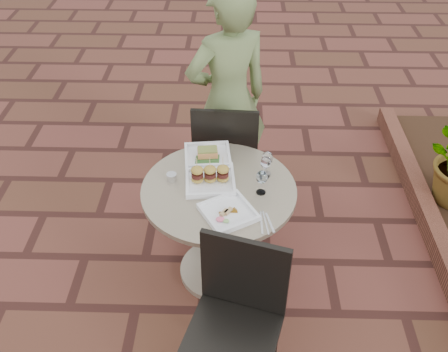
{
  "coord_description": "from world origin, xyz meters",
  "views": [
    {
      "loc": [
        0.19,
        -2.29,
        2.59
      ],
      "look_at": [
        0.13,
        -0.1,
        0.82
      ],
      "focal_mm": 40.0,
      "sensor_mm": 36.0,
      "label": 1
    }
  ],
  "objects_px": {
    "chair_far": "(226,150)",
    "chair_near": "(238,309)",
    "cafe_table": "(219,219)",
    "plate_sliders": "(210,177)",
    "diner": "(228,101)",
    "plate_tuna": "(228,212)",
    "plate_salmon": "(208,156)"
  },
  "relations": [
    {
      "from": "diner",
      "to": "cafe_table",
      "type": "bearing_deg",
      "value": 63.18
    },
    {
      "from": "plate_salmon",
      "to": "plate_tuna",
      "type": "relative_size",
      "value": 0.87
    },
    {
      "from": "diner",
      "to": "plate_sliders",
      "type": "xyz_separation_m",
      "value": [
        -0.09,
        -0.77,
        -0.05
      ]
    },
    {
      "from": "chair_far",
      "to": "plate_sliders",
      "type": "distance_m",
      "value": 0.63
    },
    {
      "from": "cafe_table",
      "to": "chair_near",
      "type": "xyz_separation_m",
      "value": [
        0.12,
        -0.7,
        0.07
      ]
    },
    {
      "from": "chair_far",
      "to": "cafe_table",
      "type": "bearing_deg",
      "value": 90.4
    },
    {
      "from": "plate_salmon",
      "to": "diner",
      "type": "bearing_deg",
      "value": 78.28
    },
    {
      "from": "plate_salmon",
      "to": "plate_tuna",
      "type": "bearing_deg",
      "value": -74.45
    },
    {
      "from": "chair_far",
      "to": "plate_salmon",
      "type": "height_order",
      "value": "chair_far"
    },
    {
      "from": "chair_far",
      "to": "chair_near",
      "type": "xyz_separation_m",
      "value": [
        0.09,
        -1.33,
        0.0
      ]
    },
    {
      "from": "diner",
      "to": "plate_sliders",
      "type": "relative_size",
      "value": 5.34
    },
    {
      "from": "plate_sliders",
      "to": "plate_salmon",
      "type": "bearing_deg",
      "value": 96.8
    },
    {
      "from": "cafe_table",
      "to": "plate_tuna",
      "type": "height_order",
      "value": "plate_tuna"
    },
    {
      "from": "chair_near",
      "to": "plate_tuna",
      "type": "height_order",
      "value": "chair_near"
    },
    {
      "from": "chair_far",
      "to": "chair_near",
      "type": "distance_m",
      "value": 1.33
    },
    {
      "from": "cafe_table",
      "to": "plate_sliders",
      "type": "relative_size",
      "value": 2.91
    },
    {
      "from": "diner",
      "to": "plate_sliders",
      "type": "bearing_deg",
      "value": 59.23
    },
    {
      "from": "diner",
      "to": "plate_sliders",
      "type": "height_order",
      "value": "diner"
    },
    {
      "from": "diner",
      "to": "plate_tuna",
      "type": "height_order",
      "value": "diner"
    },
    {
      "from": "chair_far",
      "to": "diner",
      "type": "xyz_separation_m",
      "value": [
        0.01,
        0.19,
        0.27
      ]
    },
    {
      "from": "chair_near",
      "to": "plate_tuna",
      "type": "xyz_separation_m",
      "value": [
        -0.06,
        0.48,
        0.2
      ]
    },
    {
      "from": "plate_sliders",
      "to": "plate_tuna",
      "type": "bearing_deg",
      "value": -67.43
    },
    {
      "from": "plate_salmon",
      "to": "plate_sliders",
      "type": "height_order",
      "value": "plate_sliders"
    },
    {
      "from": "chair_far",
      "to": "chair_near",
      "type": "relative_size",
      "value": 1.0
    },
    {
      "from": "cafe_table",
      "to": "plate_tuna",
      "type": "relative_size",
      "value": 2.54
    },
    {
      "from": "plate_sliders",
      "to": "chair_near",
      "type": "bearing_deg",
      "value": -77.33
    },
    {
      "from": "plate_tuna",
      "to": "cafe_table",
      "type": "bearing_deg",
      "value": 105.01
    },
    {
      "from": "cafe_table",
      "to": "diner",
      "type": "distance_m",
      "value": 0.89
    },
    {
      "from": "chair_near",
      "to": "plate_salmon",
      "type": "distance_m",
      "value": 1.02
    },
    {
      "from": "plate_salmon",
      "to": "plate_tuna",
      "type": "distance_m",
      "value": 0.51
    },
    {
      "from": "diner",
      "to": "plate_tuna",
      "type": "xyz_separation_m",
      "value": [
        0.02,
        -1.04,
        -0.08
      ]
    },
    {
      "from": "plate_sliders",
      "to": "chair_far",
      "type": "bearing_deg",
      "value": 82.48
    }
  ]
}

